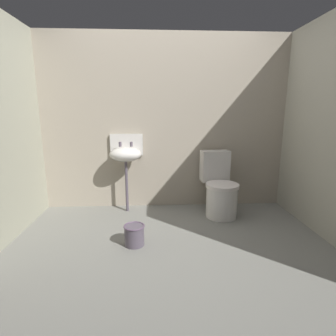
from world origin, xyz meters
The scene contains 6 objects.
ground_plane centered at (0.00, 0.00, -0.04)m, with size 3.57×2.47×0.08m, color slate.
wall_back centered at (0.00, 1.09, 1.12)m, with size 3.57×0.10×2.24m, color #A69A88.
wall_right centered at (1.64, 0.10, 1.12)m, with size 0.10×2.27×2.24m, color #A3A08F.
toilet_near_wall centered at (0.67, 0.69, 0.32)m, with size 0.44×0.63×0.78m.
sink centered at (-0.50, 0.87, 0.75)m, with size 0.42×0.35×0.99m.
bucket centered at (-0.35, -0.05, 0.11)m, with size 0.21×0.21×0.20m.
Camera 1 is at (-0.14, -2.43, 1.30)m, focal length 28.15 mm.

